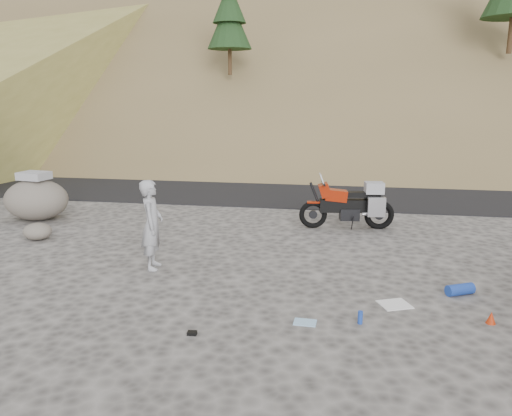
{
  "coord_description": "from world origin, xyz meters",
  "views": [
    {
      "loc": [
        1.2,
        -8.78,
        3.26
      ],
      "look_at": [
        -0.54,
        1.12,
        1.0
      ],
      "focal_mm": 35.0,
      "sensor_mm": 36.0,
      "label": 1
    }
  ],
  "objects": [
    {
      "name": "ground",
      "position": [
        0.0,
        0.0,
        0.0
      ],
      "size": [
        140.0,
        140.0,
        0.0
      ],
      "primitive_type": "plane",
      "color": "#423F3D",
      "rests_on": "ground"
    },
    {
      "name": "road",
      "position": [
        0.0,
        9.0,
        0.0
      ],
      "size": [
        120.0,
        7.0,
        0.05
      ],
      "primitive_type": "cube",
      "color": "black",
      "rests_on": "ground"
    },
    {
      "name": "hillside",
      "position": [
        -0.05,
        40.88,
        11.08
      ],
      "size": [
        120.0,
        73.0,
        46.72
      ],
      "color": "brown",
      "rests_on": "ground"
    },
    {
      "name": "motorcycle",
      "position": [
        1.44,
        3.6,
        0.6
      ],
      "size": [
        2.37,
        0.88,
        1.41
      ],
      "rotation": [
        0.0,
        0.0,
        0.14
      ],
      "color": "black",
      "rests_on": "ground"
    },
    {
      "name": "man",
      "position": [
        -2.35,
        -0.07,
        0.0
      ],
      "size": [
        0.53,
        0.7,
        1.73
      ],
      "primitive_type": "imported",
      "rotation": [
        0.0,
        0.0,
        1.77
      ],
      "color": "#99999E",
      "rests_on": "ground"
    },
    {
      "name": "boulder",
      "position": [
        -6.86,
        3.07,
        0.56
      ],
      "size": [
        2.08,
        1.92,
        1.28
      ],
      "rotation": [
        0.0,
        0.0,
        -0.35
      ],
      "color": "#555049",
      "rests_on": "ground"
    },
    {
      "name": "small_rock",
      "position": [
        -5.73,
        1.33,
        0.2
      ],
      "size": [
        0.81,
        0.77,
        0.39
      ],
      "rotation": [
        0.0,
        0.0,
        0.32
      ],
      "color": "#555049",
      "rests_on": "ground"
    },
    {
      "name": "gear_white_cloth",
      "position": [
        2.09,
        -1.07,
        0.01
      ],
      "size": [
        0.59,
        0.56,
        0.02
      ],
      "primitive_type": "cube",
      "rotation": [
        0.0,
        0.0,
        0.41
      ],
      "color": "white",
      "rests_on": "ground"
    },
    {
      "name": "gear_blue_mat",
      "position": [
        3.21,
        -0.46,
        0.1
      ],
      "size": [
        0.51,
        0.39,
        0.19
      ],
      "primitive_type": "cylinder",
      "rotation": [
        0.0,
        1.57,
        0.47
      ],
      "color": "#1B3CA2",
      "rests_on": "ground"
    },
    {
      "name": "gear_bottle",
      "position": [
        1.53,
        -1.86,
        0.1
      ],
      "size": [
        0.07,
        0.07,
        0.19
      ],
      "primitive_type": "cylinder",
      "rotation": [
        0.0,
        0.0,
        -0.06
      ],
      "color": "#1B3CA2",
      "rests_on": "ground"
    },
    {
      "name": "gear_funnel",
      "position": [
        3.42,
        -1.52,
        0.09
      ],
      "size": [
        0.16,
        0.16,
        0.18
      ],
      "primitive_type": "cone",
      "rotation": [
        0.0,
        0.0,
        -0.19
      ],
      "color": "#B72C0C",
      "rests_on": "ground"
    },
    {
      "name": "gear_glove_b",
      "position": [
        -0.8,
        -2.61,
        0.02
      ],
      "size": [
        0.14,
        0.11,
        0.04
      ],
      "primitive_type": "cube",
      "rotation": [
        0.0,
        0.0,
        0.1
      ],
      "color": "black",
      "rests_on": "ground"
    },
    {
      "name": "gear_blue_cloth",
      "position": [
        0.73,
        -1.97,
        0.01
      ],
      "size": [
        0.34,
        0.26,
        0.01
      ],
      "primitive_type": "cube",
      "rotation": [
        0.0,
        0.0,
        -0.04
      ],
      "color": "#93BFE4",
      "rests_on": "ground"
    }
  ]
}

